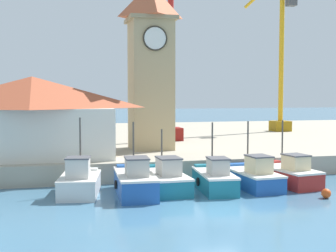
{
  "coord_description": "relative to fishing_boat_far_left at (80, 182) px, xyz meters",
  "views": [
    {
      "loc": [
        -7.68,
        -21.44,
        5.75
      ],
      "look_at": [
        -0.19,
        9.89,
        3.5
      ],
      "focal_mm": 50.0,
      "sensor_mm": 36.0,
      "label": 1
    }
  ],
  "objects": [
    {
      "name": "port_crane_near",
      "position": [
        24.34,
        23.72,
        7.31
      ],
      "size": [
        3.94,
        6.34,
        18.43
      ],
      "color": "#976E11",
      "rests_on": "quay_wharf"
    },
    {
      "name": "fishing_boat_left_outer",
      "position": [
        3.06,
        -0.71,
        0.04
      ],
      "size": [
        2.28,
        5.3,
        4.11
      ],
      "color": "#2356A8",
      "rests_on": "ground"
    },
    {
      "name": "fishing_boat_mid_right",
      "position": [
        12.89,
        -0.04,
        -0.05
      ],
      "size": [
        2.65,
        5.07,
        4.06
      ],
      "color": "#AD2823",
      "rests_on": "ground"
    },
    {
      "name": "mooring_buoy",
      "position": [
        13.14,
        -3.95,
        -0.49
      ],
      "size": [
        0.53,
        0.53,
        0.53
      ],
      "primitive_type": "sphere",
      "color": "#E54C19",
      "rests_on": "ground"
    },
    {
      "name": "fishing_boat_mid_left",
      "position": [
        7.83,
        -0.63,
        -0.04
      ],
      "size": [
        2.2,
        4.85,
        4.02
      ],
      "color": "#196B7F",
      "rests_on": "ground"
    },
    {
      "name": "quay_wharf",
      "position": [
        6.48,
        22.76,
        -0.09
      ],
      "size": [
        120.0,
        40.0,
        1.32
      ],
      "primitive_type": "cube",
      "color": "#A89E89",
      "rests_on": "ground"
    },
    {
      "name": "ground_plane",
      "position": [
        6.48,
        -5.13,
        -0.75
      ],
      "size": [
        300.0,
        300.0,
        0.0
      ],
      "primitive_type": "plane",
      "color": "teal"
    },
    {
      "name": "fishing_boat_center",
      "position": [
        10.36,
        -0.36,
        -0.05
      ],
      "size": [
        2.3,
        5.06,
        4.04
      ],
      "color": "#2356A8",
      "rests_on": "ground"
    },
    {
      "name": "fishing_boat_far_left",
      "position": [
        0.0,
        0.0,
        0.0
      ],
      "size": [
        2.76,
        4.36,
        4.37
      ],
      "color": "silver",
      "rests_on": "ground"
    },
    {
      "name": "fishing_boat_left_inner",
      "position": [
        4.98,
        0.07,
        -0.05
      ],
      "size": [
        2.26,
        5.28,
        3.6
      ],
      "color": "#196B7F",
      "rests_on": "ground"
    },
    {
      "name": "port_crane_far",
      "position": [
        9.35,
        16.28,
        8.7
      ],
      "size": [
        4.9,
        7.9,
        21.04
      ],
      "color": "maroon",
      "rests_on": "quay_wharf"
    },
    {
      "name": "clock_tower",
      "position": [
        6.09,
        9.82,
        7.46
      ],
      "size": [
        3.7,
        3.7,
        14.64
      ],
      "color": "tan",
      "rests_on": "quay_wharf"
    },
    {
      "name": "warehouse_left",
      "position": [
        -2.79,
        6.33,
        3.43
      ],
      "size": [
        11.03,
        5.57,
        5.57
      ],
      "color": "silver",
      "rests_on": "quay_wharf"
    }
  ]
}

